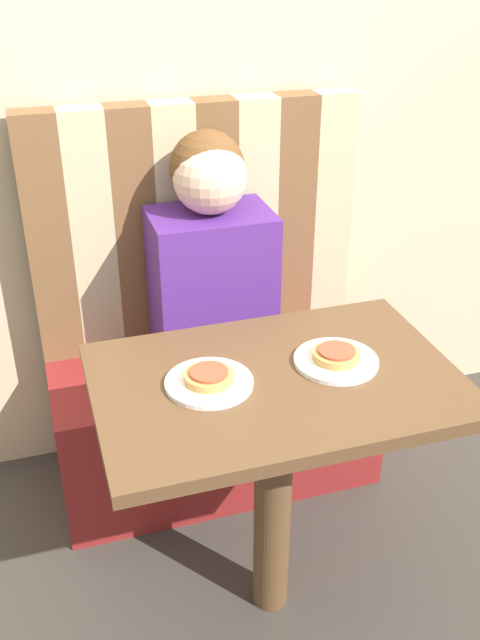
{
  "coord_description": "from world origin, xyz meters",
  "views": [
    {
      "loc": [
        -0.5,
        -1.33,
        1.72
      ],
      "look_at": [
        0.0,
        0.29,
        0.77
      ],
      "focal_mm": 40.0,
      "sensor_mm": 36.0,
      "label": 1
    }
  ],
  "objects": [
    {
      "name": "person",
      "position": [
        0.0,
        0.59,
        0.83
      ],
      "size": [
        0.36,
        0.26,
        0.75
      ],
      "color": "#4C237A",
      "rests_on": "booth_seat"
    },
    {
      "name": "plate_left",
      "position": [
        -0.16,
        0.02,
        0.78
      ],
      "size": [
        0.21,
        0.21,
        0.01
      ],
      "color": "white",
      "rests_on": "dining_table"
    },
    {
      "name": "booth_backrest",
      "position": [
        -0.0,
        0.78,
        0.86
      ],
      "size": [
        1.06,
        0.09,
        0.8
      ],
      "color": "brown",
      "rests_on": "booth_seat"
    },
    {
      "name": "wall_back",
      "position": [
        0.0,
        0.88,
        1.3
      ],
      "size": [
        7.0,
        0.05,
        2.6
      ],
      "color": "#C6B28E",
      "rests_on": "ground_plane"
    },
    {
      "name": "pizza_left",
      "position": [
        -0.16,
        0.02,
        0.79
      ],
      "size": [
        0.12,
        0.12,
        0.03
      ],
      "color": "#C68E47",
      "rests_on": "plate_left"
    },
    {
      "name": "booth_seat",
      "position": [
        0.0,
        0.59,
        0.23
      ],
      "size": [
        1.06,
        0.48,
        0.47
      ],
      "color": "maroon",
      "rests_on": "ground_plane"
    },
    {
      "name": "plate_right",
      "position": [
        0.16,
        0.02,
        0.78
      ],
      "size": [
        0.21,
        0.21,
        0.01
      ],
      "color": "white",
      "rests_on": "dining_table"
    },
    {
      "name": "ground_plane",
      "position": [
        0.0,
        0.0,
        0.0
      ],
      "size": [
        12.0,
        12.0,
        0.0
      ],
      "primitive_type": "plane",
      "color": "#38332D"
    },
    {
      "name": "dining_table",
      "position": [
        0.0,
        0.0,
        0.64
      ],
      "size": [
        0.87,
        0.59,
        0.77
      ],
      "color": "brown",
      "rests_on": "ground_plane"
    },
    {
      "name": "pizza_right",
      "position": [
        0.16,
        0.02,
        0.79
      ],
      "size": [
        0.12,
        0.12,
        0.03
      ],
      "color": "#C68E47",
      "rests_on": "plate_right"
    }
  ]
}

